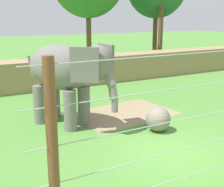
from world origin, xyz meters
The scene contains 5 objects.
ground_plane centered at (0.00, 0.00, 0.00)m, with size 120.00×120.00×0.00m, color #518938.
dirt_patch centered at (0.77, 4.03, 0.00)m, with size 4.32×2.99×0.01m, color #937F5B.
embankment_wall centered at (0.00, 10.60, 0.85)m, with size 36.00×1.80×1.70m, color #997F56.
elephant centered at (-1.88, 3.84, 2.13)m, with size 3.00×3.95×3.22m.
enrichment_ball centered at (0.78, 1.58, 0.46)m, with size 0.93×0.93×0.93m, color gray.
Camera 1 is at (-6.02, -7.08, 4.20)m, focal length 49.53 mm.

